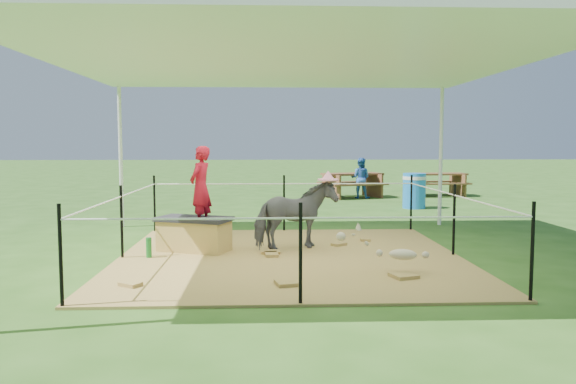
{
  "coord_description": "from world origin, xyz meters",
  "views": [
    {
      "loc": [
        -0.34,
        -7.5,
        1.56
      ],
      "look_at": [
        0.0,
        0.6,
        0.85
      ],
      "focal_mm": 35.0,
      "sensor_mm": 36.0,
      "label": 1
    }
  ],
  "objects_px": {
    "picnic_table_far": "(437,184)",
    "straw_bale": "(194,236)",
    "green_bottle": "(149,248)",
    "foal": "(403,252)",
    "woman": "(201,180)",
    "pony": "(295,215)",
    "distant_person": "(360,178)",
    "trash_barrel": "(414,191)",
    "picnic_table_near": "(352,185)"
  },
  "relations": [
    {
      "from": "green_bottle",
      "to": "picnic_table_far",
      "type": "xyz_separation_m",
      "value": [
        6.67,
        8.88,
        0.17
      ]
    },
    {
      "from": "picnic_table_near",
      "to": "straw_bale",
      "type": "bearing_deg",
      "value": -131.48
    },
    {
      "from": "straw_bale",
      "to": "trash_barrel",
      "type": "xyz_separation_m",
      "value": [
        4.58,
        5.29,
        0.18
      ]
    },
    {
      "from": "pony",
      "to": "foal",
      "type": "distance_m",
      "value": 1.94
    },
    {
      "from": "trash_barrel",
      "to": "distant_person",
      "type": "height_order",
      "value": "distant_person"
    },
    {
      "from": "trash_barrel",
      "to": "distant_person",
      "type": "xyz_separation_m",
      "value": [
        -0.88,
        2.45,
        0.15
      ]
    },
    {
      "from": "straw_bale",
      "to": "distant_person",
      "type": "distance_m",
      "value": 8.58
    },
    {
      "from": "straw_bale",
      "to": "woman",
      "type": "distance_m",
      "value": 0.8
    },
    {
      "from": "green_bottle",
      "to": "pony",
      "type": "height_order",
      "value": "pony"
    },
    {
      "from": "trash_barrel",
      "to": "straw_bale",
      "type": "bearing_deg",
      "value": -130.9
    },
    {
      "from": "green_bottle",
      "to": "trash_barrel",
      "type": "distance_m",
      "value": 7.7
    },
    {
      "from": "green_bottle",
      "to": "foal",
      "type": "relative_size",
      "value": 0.3
    },
    {
      "from": "picnic_table_near",
      "to": "picnic_table_far",
      "type": "xyz_separation_m",
      "value": [
        2.61,
        0.42,
        -0.01
      ]
    },
    {
      "from": "trash_barrel",
      "to": "picnic_table_far",
      "type": "relative_size",
      "value": 0.52
    },
    {
      "from": "pony",
      "to": "trash_barrel",
      "type": "height_order",
      "value": "pony"
    },
    {
      "from": "straw_bale",
      "to": "picnic_table_near",
      "type": "distance_m",
      "value": 8.75
    },
    {
      "from": "green_bottle",
      "to": "trash_barrel",
      "type": "bearing_deg",
      "value": 48.2
    },
    {
      "from": "straw_bale",
      "to": "picnic_table_near",
      "type": "bearing_deg",
      "value": 66.32
    },
    {
      "from": "straw_bale",
      "to": "trash_barrel",
      "type": "distance_m",
      "value": 7.0
    },
    {
      "from": "woman",
      "to": "picnic_table_near",
      "type": "bearing_deg",
      "value": 178.05
    },
    {
      "from": "pony",
      "to": "distant_person",
      "type": "xyz_separation_m",
      "value": [
        2.26,
        7.71,
        0.05
      ]
    },
    {
      "from": "woman",
      "to": "distant_person",
      "type": "height_order",
      "value": "woman"
    },
    {
      "from": "foal",
      "to": "picnic_table_far",
      "type": "xyz_separation_m",
      "value": [
        3.49,
        9.91,
        0.06
      ]
    },
    {
      "from": "picnic_table_near",
      "to": "trash_barrel",
      "type": "bearing_deg",
      "value": -86.46
    },
    {
      "from": "green_bottle",
      "to": "pony",
      "type": "distance_m",
      "value": 2.08
    },
    {
      "from": "picnic_table_near",
      "to": "picnic_table_far",
      "type": "height_order",
      "value": "picnic_table_near"
    },
    {
      "from": "green_bottle",
      "to": "picnic_table_far",
      "type": "bearing_deg",
      "value": 53.09
    },
    {
      "from": "picnic_table_far",
      "to": "straw_bale",
      "type": "bearing_deg",
      "value": -130.35
    },
    {
      "from": "green_bottle",
      "to": "picnic_table_far",
      "type": "relative_size",
      "value": 0.17
    },
    {
      "from": "woman",
      "to": "foal",
      "type": "distance_m",
      "value": 3.03
    },
    {
      "from": "distant_person",
      "to": "straw_bale",
      "type": "bearing_deg",
      "value": 84.41
    },
    {
      "from": "distant_person",
      "to": "picnic_table_far",
      "type": "bearing_deg",
      "value": -144.01
    },
    {
      "from": "woman",
      "to": "pony",
      "type": "height_order",
      "value": "woman"
    },
    {
      "from": "green_bottle",
      "to": "picnic_table_near",
      "type": "relative_size",
      "value": 0.16
    },
    {
      "from": "straw_bale",
      "to": "woman",
      "type": "relative_size",
      "value": 0.83
    },
    {
      "from": "woman",
      "to": "picnic_table_far",
      "type": "relative_size",
      "value": 0.72
    },
    {
      "from": "pony",
      "to": "picnic_table_far",
      "type": "xyz_separation_m",
      "value": [
        4.68,
        8.4,
        -0.19
      ]
    },
    {
      "from": "green_bottle",
      "to": "picnic_table_far",
      "type": "distance_m",
      "value": 11.11
    },
    {
      "from": "straw_bale",
      "to": "trash_barrel",
      "type": "height_order",
      "value": "trash_barrel"
    },
    {
      "from": "green_bottle",
      "to": "pony",
      "type": "relative_size",
      "value": 0.23
    },
    {
      "from": "pony",
      "to": "picnic_table_near",
      "type": "xyz_separation_m",
      "value": [
        2.08,
        7.98,
        -0.17
      ]
    },
    {
      "from": "straw_bale",
      "to": "foal",
      "type": "relative_size",
      "value": 1.08
    },
    {
      "from": "woman",
      "to": "foal",
      "type": "height_order",
      "value": "woman"
    },
    {
      "from": "woman",
      "to": "foal",
      "type": "relative_size",
      "value": 1.3
    },
    {
      "from": "picnic_table_far",
      "to": "distant_person",
      "type": "height_order",
      "value": "distant_person"
    },
    {
      "from": "picnic_table_near",
      "to": "green_bottle",
      "type": "bearing_deg",
      "value": -133.45
    },
    {
      "from": "green_bottle",
      "to": "straw_bale",
      "type": "bearing_deg",
      "value": 39.29
    },
    {
      "from": "picnic_table_far",
      "to": "foal",
      "type": "bearing_deg",
      "value": -113.78
    },
    {
      "from": "green_bottle",
      "to": "distant_person",
      "type": "xyz_separation_m",
      "value": [
        4.25,
        8.19,
        0.41
      ]
    },
    {
      "from": "green_bottle",
      "to": "foal",
      "type": "bearing_deg",
      "value": -17.9
    }
  ]
}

